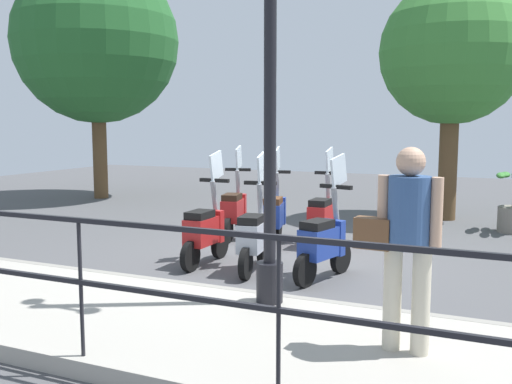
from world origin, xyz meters
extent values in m
plane|color=#4C4C4F|center=(0.00, 0.00, 0.00)|extent=(28.00, 28.00, 0.00)
cube|color=#A39E93|center=(-3.20, 0.00, 0.07)|extent=(2.20, 20.00, 0.15)
cube|color=gray|center=(-2.15, 0.00, 0.07)|extent=(0.10, 20.00, 0.15)
cube|color=black|center=(-4.20, 0.00, 1.20)|extent=(0.04, 16.00, 0.04)
cube|color=black|center=(-4.20, 0.00, 0.73)|extent=(0.04, 16.00, 0.04)
cylinder|color=black|center=(-4.20, -1.60, 0.68)|extent=(0.03, 0.03, 1.05)
cylinder|color=black|center=(-4.20, 0.00, 0.68)|extent=(0.03, 0.03, 1.05)
cylinder|color=black|center=(-2.40, -0.79, 0.35)|extent=(0.26, 0.26, 0.40)
cylinder|color=black|center=(-2.40, -0.79, 2.31)|extent=(0.12, 0.12, 4.32)
cylinder|color=beige|center=(-3.13, -2.34, 0.56)|extent=(0.14, 0.14, 0.82)
cylinder|color=beige|center=(-3.11, -2.12, 0.56)|extent=(0.14, 0.14, 0.82)
cylinder|color=#335184|center=(-3.12, -2.23, 1.25)|extent=(0.34, 0.34, 0.55)
sphere|color=tan|center=(-3.12, -2.23, 1.63)|extent=(0.22, 0.22, 0.22)
cylinder|color=tan|center=(-3.13, -2.43, 1.26)|extent=(0.09, 0.09, 0.52)
cylinder|color=tan|center=(-3.10, -2.03, 1.26)|extent=(0.09, 0.09, 0.52)
cube|color=brown|center=(-3.15, -1.97, 1.07)|extent=(0.16, 0.29, 0.24)
cylinder|color=brown|center=(4.25, 6.66, 1.21)|extent=(0.36, 0.36, 2.42)
sphere|color=#235B28|center=(4.25, 6.66, 3.95)|extent=(4.09, 4.09, 4.09)
cylinder|color=brown|center=(4.36, -1.82, 1.12)|extent=(0.36, 0.36, 2.24)
sphere|color=#387A33|center=(4.36, -1.82, 3.29)|extent=(2.80, 2.80, 2.80)
ellipsoid|color=#387A33|center=(3.44, -2.81, 1.00)|extent=(0.56, 0.16, 0.10)
ellipsoid|color=#387A33|center=(3.62, -2.88, 1.00)|extent=(0.56, 0.16, 0.10)
cylinder|color=black|center=(-0.49, -0.99, 0.20)|extent=(0.41, 0.18, 0.40)
cylinder|color=black|center=(-1.29, -0.79, 0.20)|extent=(0.41, 0.18, 0.40)
cube|color=navy|center=(-0.97, -0.87, 0.48)|extent=(0.65, 0.42, 0.36)
cube|color=navy|center=(-0.69, -0.94, 0.50)|extent=(0.19, 0.32, 0.44)
cube|color=black|center=(-1.04, -0.85, 0.71)|extent=(0.45, 0.35, 0.10)
cylinder|color=gray|center=(-0.63, -0.96, 0.85)|extent=(0.19, 0.11, 0.55)
cube|color=black|center=(-0.63, -0.96, 1.13)|extent=(0.17, 0.44, 0.05)
cube|color=silver|center=(-0.58, -0.97, 1.33)|extent=(0.38, 0.13, 0.42)
cylinder|color=black|center=(-0.46, 0.10, 0.20)|extent=(0.41, 0.14, 0.40)
cylinder|color=black|center=(-1.28, -0.02, 0.20)|extent=(0.41, 0.14, 0.40)
cube|color=#B7BCC6|center=(-0.96, 0.03, 0.48)|extent=(0.63, 0.36, 0.36)
cube|color=#B7BCC6|center=(-0.67, 0.07, 0.50)|extent=(0.16, 0.31, 0.44)
cube|color=black|center=(-1.02, 0.02, 0.71)|extent=(0.43, 0.31, 0.10)
cylinder|color=gray|center=(-0.61, 0.08, 0.85)|extent=(0.19, 0.09, 0.55)
cube|color=black|center=(-0.61, 0.08, 1.13)|extent=(0.12, 0.44, 0.05)
cube|color=silver|center=(-0.55, 0.09, 1.33)|extent=(0.39, 0.08, 0.42)
cylinder|color=black|center=(-0.39, 0.80, 0.20)|extent=(0.40, 0.08, 0.40)
cylinder|color=black|center=(-1.22, 0.81, 0.20)|extent=(0.40, 0.08, 0.40)
cube|color=#B21E1E|center=(-0.89, 0.80, 0.48)|extent=(0.60, 0.28, 0.36)
cube|color=#B21E1E|center=(-0.60, 0.80, 0.50)|extent=(0.12, 0.30, 0.44)
cube|color=black|center=(-0.96, 0.81, 0.71)|extent=(0.40, 0.26, 0.10)
cylinder|color=gray|center=(-0.54, 0.80, 0.85)|extent=(0.18, 0.07, 0.55)
cube|color=black|center=(-0.54, 0.80, 1.13)|extent=(0.06, 0.44, 0.05)
cube|color=silver|center=(-0.48, 0.80, 1.33)|extent=(0.39, 0.03, 0.42)
cylinder|color=black|center=(1.38, -0.30, 0.20)|extent=(0.40, 0.08, 0.40)
cylinder|color=black|center=(0.55, -0.31, 0.20)|extent=(0.40, 0.08, 0.40)
cube|color=#B21E1E|center=(0.88, -0.30, 0.48)|extent=(0.60, 0.28, 0.36)
cube|color=#B21E1E|center=(1.17, -0.30, 0.50)|extent=(0.12, 0.30, 0.44)
cube|color=black|center=(0.81, -0.30, 0.71)|extent=(0.40, 0.26, 0.10)
cylinder|color=gray|center=(1.23, -0.30, 0.85)|extent=(0.18, 0.07, 0.55)
cube|color=black|center=(1.23, -0.30, 1.13)|extent=(0.06, 0.44, 0.05)
cube|color=silver|center=(1.29, -0.30, 1.33)|extent=(0.39, 0.03, 0.42)
cylinder|color=black|center=(1.25, 0.56, 0.20)|extent=(0.41, 0.17, 0.40)
cylinder|color=black|center=(0.44, 0.37, 0.20)|extent=(0.41, 0.17, 0.40)
cube|color=navy|center=(0.77, 0.45, 0.48)|extent=(0.65, 0.41, 0.36)
cube|color=navy|center=(1.05, 0.51, 0.50)|extent=(0.18, 0.32, 0.44)
cube|color=#4C2D19|center=(0.70, 0.43, 0.71)|extent=(0.45, 0.34, 0.10)
cylinder|color=gray|center=(1.11, 0.52, 0.85)|extent=(0.19, 0.11, 0.55)
cube|color=black|center=(1.11, 0.52, 1.13)|extent=(0.16, 0.44, 0.05)
cube|color=silver|center=(1.16, 0.54, 1.33)|extent=(0.38, 0.12, 0.42)
cylinder|color=black|center=(1.40, 1.33, 0.20)|extent=(0.41, 0.16, 0.40)
cylinder|color=black|center=(0.59, 1.16, 0.20)|extent=(0.41, 0.16, 0.40)
cube|color=#B21E1E|center=(0.91, 1.23, 0.48)|extent=(0.64, 0.40, 0.36)
cube|color=#B21E1E|center=(1.20, 1.29, 0.50)|extent=(0.18, 0.32, 0.44)
cube|color=black|center=(0.84, 1.22, 0.71)|extent=(0.44, 0.34, 0.10)
cylinder|color=gray|center=(1.26, 1.30, 0.85)|extent=(0.19, 0.11, 0.55)
cube|color=black|center=(1.26, 1.30, 1.13)|extent=(0.15, 0.44, 0.05)
cube|color=silver|center=(1.31, 1.32, 1.33)|extent=(0.39, 0.11, 0.42)
camera|label=1|loc=(-7.48, -2.89, 1.91)|focal=40.00mm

